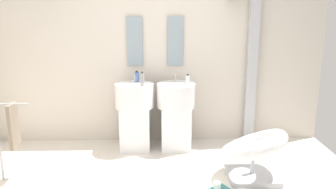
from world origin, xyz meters
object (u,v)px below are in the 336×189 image
Objects in this scene: towel_rack at (11,128)px; coffee_mug at (217,186)px; pedestal_sink_right at (176,112)px; shower_column at (251,68)px; lounge_chair at (253,150)px; pedestal_sink_left at (135,113)px; soap_bottle_grey at (142,79)px; soap_bottle_blue at (137,77)px; soap_bottle_clear at (188,79)px.

towel_rack is 2.34m from coffee_mug.
pedestal_sink_right reaches higher than towel_rack.
shower_column is 1.42m from lounge_chair.
shower_column is 1.86× the size of lounge_chair.
coffee_mug is at bearing -52.24° from pedestal_sink_left.
shower_column is 11.13× the size of soap_bottle_grey.
soap_bottle_grey is 0.27m from soap_bottle_blue.
pedestal_sink_left is at bearing 34.40° from towel_rack.
pedestal_sink_right is 1.07× the size of towel_rack.
shower_column reaches higher than pedestal_sink_right.
soap_bottle_blue is (-1.61, -0.10, -0.09)m from shower_column.
soap_bottle_blue is (0.03, 0.16, 0.47)m from pedestal_sink_left.
pedestal_sink_right is at bearing 131.49° from lounge_chair.
shower_column reaches higher than soap_bottle_clear.
shower_column is 1.92m from coffee_mug.
shower_column is 2.16× the size of towel_rack.
coffee_mug is at bearing -115.22° from shower_column.
shower_column reaches higher than coffee_mug.
shower_column is at bearing 21.31° from towel_rack.
lounge_chair is at bearing -48.51° from pedestal_sink_right.
shower_column reaches higher than soap_bottle_grey.
shower_column is 0.95m from soap_bottle_clear.
pedestal_sink_right is 10.95× the size of coffee_mug.
soap_bottle_grey is at bearing 146.83° from lounge_chair.
pedestal_sink_left is 7.78× the size of soap_bottle_clear.
coffee_mug is (-0.45, -0.28, -0.29)m from lounge_chair.
lounge_chair is 8.42× the size of soap_bottle_clear.
coffee_mug is 1.55m from soap_bottle_clear.
pedestal_sink_right is 5.52× the size of soap_bottle_grey.
soap_bottle_clear is at bearing 0.55° from pedestal_sink_left.
lounge_chair is (-0.24, -1.19, -0.73)m from shower_column.
pedestal_sink_left is 0.92× the size of lounge_chair.
pedestal_sink_right reaches higher than coffee_mug.
towel_rack reaches higher than lounge_chair.
towel_rack is 1.73m from soap_bottle_blue.
soap_bottle_clear is 0.71m from soap_bottle_blue.
towel_rack is (-1.86, -0.89, 0.11)m from pedestal_sink_right.
coffee_mug is at bearing -56.30° from soap_bottle_blue.
shower_column is at bearing 78.54° from lounge_chair.
soap_bottle_blue reaches higher than lounge_chair.
towel_rack is 6.24× the size of soap_bottle_blue.
towel_rack is at bearing -154.45° from pedestal_sink_right.
pedestal_sink_right reaches higher than lounge_chair.
soap_bottle_blue reaches higher than towel_rack.
lounge_chair is at bearing -54.47° from soap_bottle_clear.
soap_bottle_clear is (0.60, 0.11, -0.03)m from soap_bottle_grey.
pedestal_sink_right is 7.78× the size of soap_bottle_clear.
soap_bottle_clear is at bearing -164.93° from shower_column.
soap_bottle_clear reaches higher than coffee_mug.
pedestal_sink_right is 1.26m from lounge_chair.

